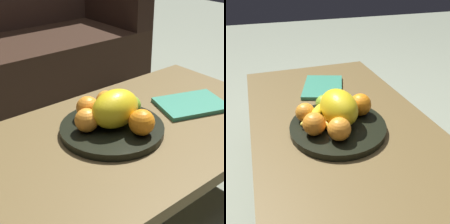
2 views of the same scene
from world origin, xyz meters
TOP-DOWN VIEW (x-y plane):
  - ground_plane at (0.00, 0.00)m, footprint 8.00×8.00m
  - coffee_table at (0.00, 0.00)m, footprint 1.28×0.67m
  - couch at (0.13, 1.24)m, footprint 1.70×0.70m
  - fruit_bowl at (-0.02, 0.03)m, footprint 0.35×0.35m
  - melon_large_front at (-0.01, 0.02)m, footprint 0.19×0.14m
  - orange_front at (-0.05, 0.12)m, footprint 0.08×0.08m
  - orange_left at (0.04, 0.14)m, footprint 0.07×0.07m
  - orange_right at (0.02, -0.07)m, footprint 0.08×0.08m
  - orange_back at (-0.10, 0.05)m, footprint 0.08×0.08m
  - apple_front at (0.09, 0.05)m, footprint 0.07×0.07m
  - banana_bunch at (0.00, 0.09)m, footprint 0.16×0.15m
  - magazine at (0.34, -0.01)m, footprint 0.30×0.25m

SIDE VIEW (x-z plane):
  - ground_plane at x=0.00m, z-range 0.00..0.00m
  - couch at x=0.13m, z-range -0.15..0.75m
  - coffee_table at x=0.00m, z-range 0.15..0.54m
  - magazine at x=0.34m, z-range 0.38..0.40m
  - fruit_bowl at x=-0.02m, z-range 0.38..0.41m
  - banana_bunch at x=0.00m, z-range 0.40..0.47m
  - apple_front at x=0.09m, z-range 0.41..0.48m
  - orange_left at x=0.04m, z-range 0.41..0.48m
  - orange_back at x=-0.10m, z-range 0.41..0.49m
  - orange_front at x=-0.05m, z-range 0.41..0.49m
  - orange_right at x=0.02m, z-range 0.41..0.49m
  - melon_large_front at x=-0.01m, z-range 0.41..0.53m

